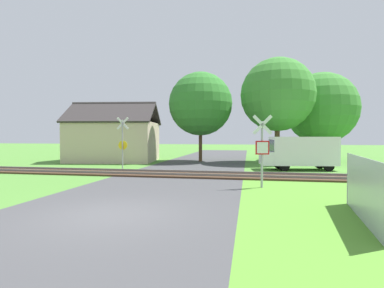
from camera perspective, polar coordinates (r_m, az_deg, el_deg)
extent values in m
plane|color=#4C8433|center=(9.10, -15.40, -12.92)|extent=(160.00, 160.00, 0.00)
cube|color=#424244|center=(10.88, -10.68, -10.51)|extent=(7.23, 80.00, 0.01)
cube|color=#422D1E|center=(17.48, -2.23, -5.81)|extent=(60.00, 2.60, 0.10)
cube|color=slate|center=(18.16, -1.72, -5.19)|extent=(60.00, 0.08, 0.12)
cube|color=slate|center=(16.78, -2.79, -5.74)|extent=(60.00, 0.08, 0.12)
cylinder|color=#9E9EA5|center=(13.50, 13.18, -1.97)|extent=(0.10, 0.10, 2.92)
cube|color=red|center=(13.42, 13.26, -0.68)|extent=(0.59, 0.16, 0.60)
cube|color=white|center=(13.40, 13.28, -0.69)|extent=(0.48, 0.12, 0.49)
cube|color=white|center=(13.42, 13.28, 3.59)|extent=(0.86, 0.22, 0.88)
cube|color=white|center=(13.42, 13.28, 3.59)|extent=(0.86, 0.22, 0.88)
cylinder|color=#9E9EA5|center=(21.08, -13.11, -0.09)|extent=(0.09, 0.09, 3.42)
cube|color=white|center=(21.15, -13.07, 3.86)|extent=(0.88, 0.05, 0.88)
cube|color=white|center=(21.15, -13.07, 3.86)|extent=(0.88, 0.05, 0.88)
cylinder|color=yellow|center=(21.14, -13.05, -0.22)|extent=(0.64, 0.05, 0.64)
cube|color=#C6B293|center=(28.33, -14.58, 0.39)|extent=(8.05, 6.67, 3.54)
cube|color=#332D2D|center=(27.05, -15.54, 5.92)|extent=(8.08, 4.24, 2.04)
cube|color=#332D2D|center=(29.78, -13.77, 5.51)|extent=(8.08, 4.24, 2.04)
cube|color=brown|center=(27.87, -10.63, 5.96)|extent=(0.56, 0.56, 1.10)
cylinder|color=#513823|center=(26.93, 15.91, 0.30)|extent=(0.44, 0.44, 3.51)
sphere|color=#3D8433|center=(27.17, 15.97, 9.03)|extent=(6.32, 6.32, 6.32)
cylinder|color=#513823|center=(31.62, 23.33, -0.58)|extent=(0.36, 0.36, 2.43)
sphere|color=#3D8433|center=(31.73, 23.40, 6.28)|extent=(6.86, 6.86, 6.86)
cylinder|color=#513823|center=(27.06, 1.62, -0.11)|extent=(0.31, 0.31, 3.07)
sphere|color=#337A2D|center=(27.22, 1.63, 7.64)|extent=(5.71, 5.71, 5.71)
cube|color=white|center=(21.58, 20.35, -1.23)|extent=(4.43, 2.48, 1.90)
cube|color=white|center=(20.99, 13.96, -2.62)|extent=(0.95, 1.89, 0.90)
cube|color=#19232D|center=(21.03, 14.96, -0.35)|extent=(0.27, 1.60, 0.85)
cube|color=navy|center=(22.51, 19.60, -1.96)|extent=(3.74, 0.55, 0.16)
cylinder|color=black|center=(22.01, 16.16, -3.62)|extent=(0.70, 0.28, 0.68)
cylinder|color=black|center=(20.50, 17.19, -4.00)|extent=(0.70, 0.28, 0.68)
cylinder|color=black|center=(22.85, 23.15, -3.50)|extent=(0.70, 0.28, 0.68)
cylinder|color=black|center=(21.40, 24.62, -3.84)|extent=(0.70, 0.28, 0.68)
cylinder|color=#9E9EA5|center=(11.28, 27.58, -5.85)|extent=(0.06, 0.06, 1.70)
cube|color=#ADB2B7|center=(9.23, 29.72, -7.46)|extent=(0.57, 4.18, 1.70)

